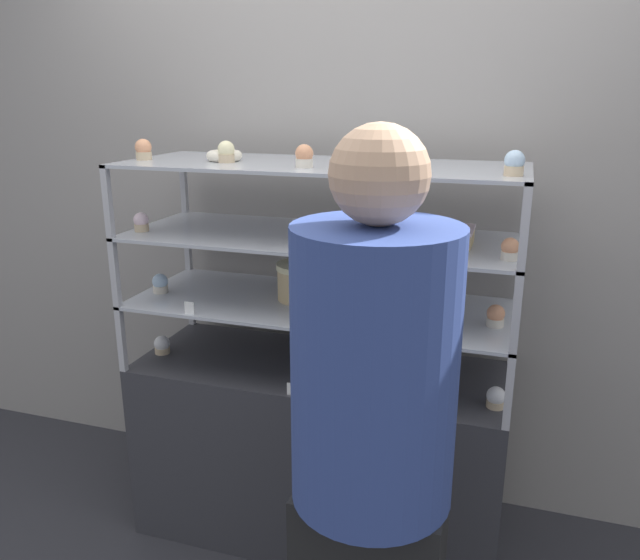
{
  "coord_description": "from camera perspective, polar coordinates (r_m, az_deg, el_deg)",
  "views": [
    {
      "loc": [
        0.67,
        -2.08,
        1.73
      ],
      "look_at": [
        0.0,
        0.0,
        1.07
      ],
      "focal_mm": 35.0,
      "sensor_mm": 36.0,
      "label": 1
    }
  ],
  "objects": [
    {
      "name": "price_tag_2",
      "position": [
        1.94,
        4.94,
        2.62
      ],
      "size": [
        0.04,
        0.0,
        0.04
      ],
      "color": "white",
      "rests_on": "display_riser_middle"
    },
    {
      "name": "price_tag_1",
      "position": [
        2.24,
        -11.86,
        -2.52
      ],
      "size": [
        0.04,
        0.0,
        0.04
      ],
      "color": "white",
      "rests_on": "display_riser_lower"
    },
    {
      "name": "cupcake_1",
      "position": [
        2.34,
        -0.7,
        -7.82
      ],
      "size": [
        0.06,
        0.06,
        0.07
      ],
      "color": "#CCB28C",
      "rests_on": "display_base"
    },
    {
      "name": "cupcake_2",
      "position": [
        2.19,
        15.78,
        -10.33
      ],
      "size": [
        0.06,
        0.06,
        0.07
      ],
      "color": "#CCB28C",
      "rests_on": "display_base"
    },
    {
      "name": "cupcake_3",
      "position": [
        2.51,
        -14.41,
        -0.32
      ],
      "size": [
        0.06,
        0.06,
        0.08
      ],
      "color": "beige",
      "rests_on": "display_riser_lower"
    },
    {
      "name": "donut_glazed",
      "position": [
        2.31,
        -8.74,
        11.17
      ],
      "size": [
        0.13,
        0.13,
        0.04
      ],
      "color": "#EFE5CC",
      "rests_on": "display_riser_upper"
    },
    {
      "name": "layer_cake_centerpiece",
      "position": [
        2.34,
        -1.55,
        -0.11
      ],
      "size": [
        0.2,
        0.2,
        0.14
      ],
      "color": "#DBBC84",
      "rests_on": "display_riser_lower"
    },
    {
      "name": "cupcake_10",
      "position": [
        2.08,
        -1.45,
        11.23
      ],
      "size": [
        0.06,
        0.06,
        0.08
      ],
      "color": "beige",
      "rests_on": "display_riser_upper"
    },
    {
      "name": "cupcake_6",
      "position": [
        2.15,
        -1.05,
        4.45
      ],
      "size": [
        0.05,
        0.05,
        0.07
      ],
      "color": "beige",
      "rests_on": "display_riser_middle"
    },
    {
      "name": "ground_plane",
      "position": [
        2.79,
        0.0,
        -21.53
      ],
      "size": [
        20.0,
        20.0,
        0.0
      ],
      "primitive_type": "plane",
      "color": "#2D2D33"
    },
    {
      "name": "cupcake_11",
      "position": [
        1.98,
        7.75,
        10.81
      ],
      "size": [
        0.06,
        0.06,
        0.08
      ],
      "color": "white",
      "rests_on": "display_riser_upper"
    },
    {
      "name": "cupcake_9",
      "position": [
        2.25,
        -8.57,
        11.49
      ],
      "size": [
        0.06,
        0.06,
        0.08
      ],
      "color": "#CCB28C",
      "rests_on": "display_riser_upper"
    },
    {
      "name": "display_riser_lower",
      "position": [
        2.32,
        0.0,
        -2.44
      ],
      "size": [
        1.41,
        0.55,
        0.26
      ],
      "color": "#B7B7BC",
      "rests_on": "display_base"
    },
    {
      "name": "cupcake_5",
      "position": [
        2.41,
        -16.03,
        5.1
      ],
      "size": [
        0.05,
        0.05,
        0.07
      ],
      "color": "#CCB28C",
      "rests_on": "display_riser_middle"
    },
    {
      "name": "cupcake_7",
      "position": [
        1.99,
        16.98,
        2.7
      ],
      "size": [
        0.05,
        0.05,
        0.07
      ],
      "color": "beige",
      "rests_on": "display_riser_middle"
    },
    {
      "name": "display_riser_middle",
      "position": [
        2.25,
        0.0,
        3.75
      ],
      "size": [
        1.41,
        0.55,
        0.26
      ],
      "color": "#B7B7BC",
      "rests_on": "display_riser_lower"
    },
    {
      "name": "display_riser_upper",
      "position": [
        2.2,
        0.0,
        10.27
      ],
      "size": [
        1.41,
        0.55,
        0.26
      ],
      "color": "#B7B7BC",
      "rests_on": "display_riser_middle"
    },
    {
      "name": "back_wall",
      "position": [
        2.63,
        2.83,
        7.34
      ],
      "size": [
        8.0,
        0.05,
        2.6
      ],
      "color": "gray",
      "rests_on": "ground_plane"
    },
    {
      "name": "customer_figure",
      "position": [
        1.57,
        4.77,
        -15.39
      ],
      "size": [
        0.39,
        0.39,
        1.67
      ],
      "color": "black",
      "rests_on": "ground_plane"
    },
    {
      "name": "price_tag_3",
      "position": [
        1.91,
        2.31,
        10.33
      ],
      "size": [
        0.04,
        0.0,
        0.04
      ],
      "color": "white",
      "rests_on": "display_riser_upper"
    },
    {
      "name": "display_base",
      "position": [
        2.58,
        0.0,
        -15.22
      ],
      "size": [
        1.41,
        0.55,
        0.72
      ],
      "color": "#333338",
      "rests_on": "ground_plane"
    },
    {
      "name": "price_tag_0",
      "position": [
        2.19,
        -2.58,
        -9.95
      ],
      "size": [
        0.04,
        0.0,
        0.04
      ],
      "color": "white",
      "rests_on": "display_base"
    },
    {
      "name": "cupcake_12",
      "position": [
        1.95,
        17.35,
        10.14
      ],
      "size": [
        0.06,
        0.06,
        0.08
      ],
      "color": "#CCB28C",
      "rests_on": "display_riser_upper"
    },
    {
      "name": "cupcake_0",
      "position": [
        2.59,
        -14.24,
        -5.79
      ],
      "size": [
        0.06,
        0.06,
        0.07
      ],
      "color": "#CCB28C",
      "rests_on": "display_base"
    },
    {
      "name": "cupcake_8",
      "position": [
        2.41,
        -15.84,
        11.39
      ],
      "size": [
        0.06,
        0.06,
        0.08
      ],
      "color": "#CCB28C",
      "rests_on": "display_riser_upper"
    },
    {
      "name": "cupcake_4",
      "position": [
        2.16,
        15.76,
        -3.19
      ],
      "size": [
        0.06,
        0.06,
        0.08
      ],
      "color": "beige",
      "rests_on": "display_riser_lower"
    },
    {
      "name": "sheet_cake_frosted",
      "position": [
        2.16,
        10.77,
        4.06
      ],
      "size": [
        0.23,
        0.17,
        0.06
      ],
      "color": "#DBBC84",
      "rests_on": "display_riser_middle"
    }
  ]
}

